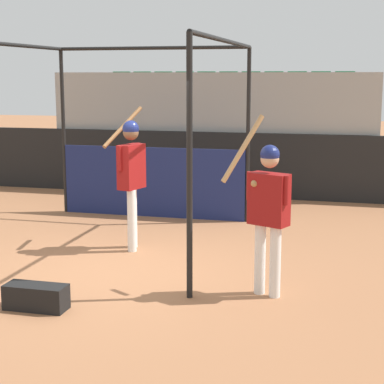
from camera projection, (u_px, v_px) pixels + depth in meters
The scene contains 7 objects.
ground_plane at pixel (111, 273), 8.44m from camera, with size 60.00×60.00×0.00m, color #9E6642.
outfield_wall at pixel (208, 164), 13.73m from camera, with size 24.00×0.12×1.37m.
bleacher_section at pixel (220, 129), 14.82m from camera, with size 7.05×2.40×2.65m.
batting_cage at pixel (138, 150), 10.80m from camera, with size 3.55×4.13×3.06m.
player_batter at pixel (131, 171), 9.38m from camera, with size 0.62×0.98×2.09m.
player_waiting at pixel (268, 205), 7.40m from camera, with size 0.83×0.56×2.11m.
equipment_bag at pixel (36, 297), 7.11m from camera, with size 0.70×0.28×0.28m.
Camera 1 is at (3.03, -7.60, 2.57)m, focal length 60.00 mm.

